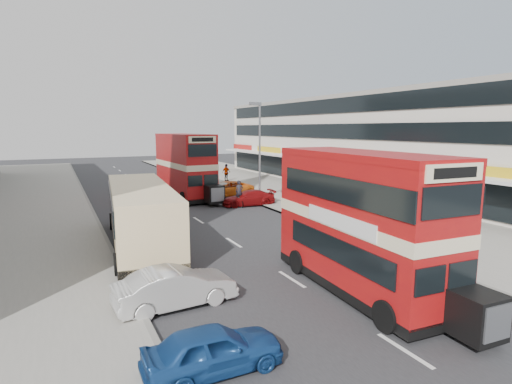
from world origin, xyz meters
TOP-DOWN VIEW (x-y plane):
  - ground at (0.00, 0.00)m, footprint 160.00×160.00m
  - road_surface at (0.00, 20.00)m, footprint 12.00×90.00m
  - pavement_right at (12.00, 20.00)m, footprint 12.00×90.00m
  - kerb_left at (-6.10, 20.00)m, footprint 0.20×90.00m
  - kerb_right at (6.10, 20.00)m, footprint 0.20×90.00m
  - commercial_row at (19.95, 22.00)m, footprint 9.90×46.20m
  - street_lamp at (6.52, 18.00)m, footprint 1.00×0.20m
  - bus_main at (1.67, -0.12)m, footprint 2.99×9.33m
  - bus_second at (1.85, 23.04)m, footprint 3.13×9.87m
  - coach at (-4.53, 9.57)m, footprint 3.90×11.42m
  - car_left_near at (-5.08, -2.58)m, footprint 3.58×1.46m
  - car_left_front at (-4.90, 1.59)m, footprint 4.26×1.75m
  - car_right_a at (5.24, 17.26)m, footprint 4.41×2.28m
  - car_right_b at (5.39, 22.23)m, footprint 5.05×2.66m
  - car_right_c at (4.73, 30.88)m, footprint 3.85×1.57m
  - pedestrian_near at (7.73, 15.66)m, footprint 0.74×0.51m
  - pedestrian_far at (8.99, 31.16)m, footprint 1.22×0.78m
  - cyclist at (4.41, 17.18)m, footprint 0.64×1.62m

SIDE VIEW (x-z plane):
  - ground at x=0.00m, z-range 0.00..0.00m
  - road_surface at x=0.00m, z-range 0.00..0.01m
  - pavement_right at x=12.00m, z-range 0.00..0.15m
  - kerb_left at x=-6.10m, z-range -0.01..0.15m
  - kerb_right at x=6.10m, z-range -0.01..0.15m
  - car_left_near at x=-5.08m, z-range 0.00..1.22m
  - car_right_a at x=5.24m, z-range 0.00..1.22m
  - car_right_c at x=4.73m, z-range 0.00..1.31m
  - car_right_b at x=5.39m, z-range 0.00..1.35m
  - car_left_front at x=-4.90m, z-range 0.00..1.37m
  - cyclist at x=4.41m, z-range -0.32..1.75m
  - pedestrian_far at x=8.99m, z-range 0.15..2.08m
  - pedestrian_near at x=7.73m, z-range 0.15..2.14m
  - coach at x=-4.53m, z-range 0.27..3.23m
  - bus_main at x=1.67m, z-range 0.13..5.21m
  - bus_second at x=1.85m, z-range 0.14..5.55m
  - commercial_row at x=19.95m, z-range 0.05..9.35m
  - street_lamp at x=6.52m, z-range 0.72..8.85m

